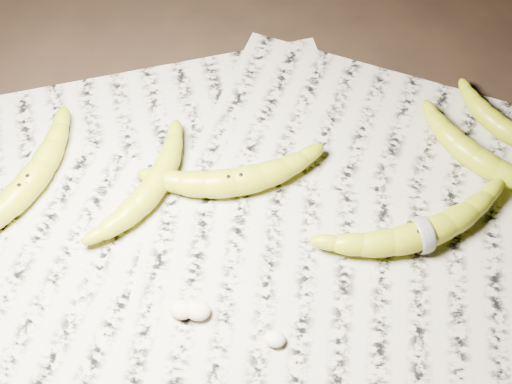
# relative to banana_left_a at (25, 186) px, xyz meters

# --- Properties ---
(ground) EXTENTS (3.00, 3.00, 0.00)m
(ground) POSITION_rel_banana_left_a_xyz_m (0.30, 0.00, -0.03)
(ground) COLOR black
(ground) RESTS_ON ground
(newspaper_patch) EXTENTS (0.90, 0.70, 0.01)m
(newspaper_patch) POSITION_rel_banana_left_a_xyz_m (0.33, -0.02, -0.02)
(newspaper_patch) COLOR #B0AA97
(newspaper_patch) RESTS_ON ground
(banana_left_a) EXTENTS (0.15, 0.24, 0.04)m
(banana_left_a) POSITION_rel_banana_left_a_xyz_m (0.00, 0.00, 0.00)
(banana_left_a) COLOR #B3A716
(banana_left_a) RESTS_ON newspaper_patch
(banana_left_b) EXTENTS (0.13, 0.20, 0.04)m
(banana_left_b) POSITION_rel_banana_left_a_xyz_m (0.17, 0.02, -0.00)
(banana_left_b) COLOR #B3A716
(banana_left_b) RESTS_ON newspaper_patch
(banana_center) EXTENTS (0.24, 0.13, 0.04)m
(banana_center) POSITION_rel_banana_left_a_xyz_m (0.29, 0.05, 0.00)
(banana_center) COLOR #B3A716
(banana_center) RESTS_ON newspaper_patch
(banana_taped) EXTENTS (0.25, 0.17, 0.04)m
(banana_taped) POSITION_rel_banana_left_a_xyz_m (0.55, -0.00, 0.00)
(banana_taped) COLOR #B3A716
(banana_taped) RESTS_ON newspaper_patch
(banana_upper_a) EXTENTS (0.19, 0.16, 0.04)m
(banana_upper_a) POSITION_rel_banana_left_a_xyz_m (0.62, 0.14, -0.00)
(banana_upper_a) COLOR #B3A716
(banana_upper_a) RESTS_ON newspaper_patch
(banana_upper_b) EXTENTS (0.16, 0.14, 0.03)m
(banana_upper_b) POSITION_rel_banana_left_a_xyz_m (0.66, 0.20, -0.00)
(banana_upper_b) COLOR #B3A716
(banana_upper_b) RESTS_ON newspaper_patch
(measuring_tape) EXTENTS (0.03, 0.05, 0.05)m
(measuring_tape) POSITION_rel_banana_left_a_xyz_m (0.55, -0.00, 0.00)
(measuring_tape) COLOR white
(measuring_tape) RESTS_ON newspaper_patch
(flesh_chunk_a) EXTENTS (0.03, 0.03, 0.02)m
(flesh_chunk_a) POSITION_rel_banana_left_a_xyz_m (0.27, -0.14, -0.01)
(flesh_chunk_a) COLOR beige
(flesh_chunk_a) RESTS_ON newspaper_patch
(flesh_chunk_b) EXTENTS (0.03, 0.03, 0.02)m
(flesh_chunk_b) POSITION_rel_banana_left_a_xyz_m (0.25, -0.14, -0.01)
(flesh_chunk_b) COLOR beige
(flesh_chunk_b) RESTS_ON newspaper_patch
(flesh_chunk_c) EXTENTS (0.03, 0.02, 0.02)m
(flesh_chunk_c) POSITION_rel_banana_left_a_xyz_m (0.37, -0.17, -0.01)
(flesh_chunk_c) COLOR beige
(flesh_chunk_c) RESTS_ON newspaper_patch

